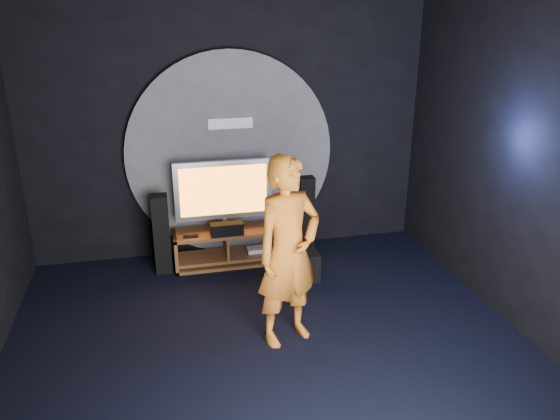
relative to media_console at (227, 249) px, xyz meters
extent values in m
plane|color=black|center=(0.14, -2.05, -0.20)|extent=(5.00, 5.00, 0.00)
cube|color=black|center=(0.14, 0.45, 1.55)|extent=(5.00, 0.04, 3.50)
cube|color=black|center=(0.14, -4.55, 1.55)|extent=(5.00, 0.04, 3.50)
cube|color=black|center=(2.64, -2.05, 1.55)|extent=(0.04, 5.00, 3.50)
cylinder|color=#515156|center=(0.14, 0.39, 1.10)|extent=(2.60, 0.08, 2.60)
cube|color=white|center=(0.14, 0.34, 1.52)|extent=(0.55, 0.03, 0.13)
cube|color=brown|center=(-0.01, 0.00, 0.23)|extent=(1.30, 0.45, 0.04)
cube|color=brown|center=(-0.01, 0.00, -0.10)|extent=(1.26, 0.42, 0.04)
cube|color=brown|center=(-0.64, 0.00, 0.03)|extent=(0.04, 0.45, 0.45)
cube|color=brown|center=(0.62, 0.00, 0.03)|extent=(0.04, 0.45, 0.45)
cube|color=brown|center=(-0.01, 0.00, 0.07)|extent=(0.03, 0.40, 0.29)
cube|color=brown|center=(-0.01, 0.00, -0.18)|extent=(1.30, 0.45, 0.04)
cube|color=white|center=(0.37, 0.00, -0.05)|extent=(0.22, 0.16, 0.05)
cube|color=silver|center=(-0.01, 0.07, 0.27)|extent=(0.36, 0.22, 0.04)
cylinder|color=silver|center=(-0.01, 0.07, 0.34)|extent=(0.07, 0.07, 0.10)
cube|color=silver|center=(-0.01, 0.07, 0.76)|extent=(1.20, 0.06, 0.74)
cube|color=orange|center=(-0.01, 0.04, 0.76)|extent=(1.07, 0.01, 0.61)
cube|color=black|center=(-0.01, -0.14, 0.33)|extent=(0.40, 0.15, 0.15)
cube|color=black|center=(-0.45, -0.12, 0.27)|extent=(0.18, 0.05, 0.02)
cube|color=black|center=(-0.79, -0.04, 0.30)|extent=(0.20, 0.22, 0.98)
cube|color=black|center=(1.11, 0.30, 0.30)|extent=(0.20, 0.22, 0.98)
cube|color=black|center=(0.84, -0.63, -0.02)|extent=(0.32, 0.32, 0.35)
imported|color=orange|center=(0.36, -1.78, 0.73)|extent=(0.79, 0.66, 1.86)
camera|label=1|loc=(-0.76, -6.25, 2.90)|focal=35.00mm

